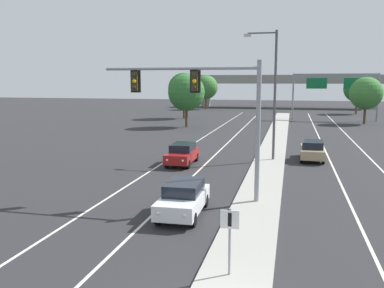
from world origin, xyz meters
TOP-DOWN VIEW (x-y plane):
  - median_island at (0.00, 18.00)m, footprint 2.40×110.00m
  - lane_stripe_oncoming_center at (-4.70, 25.00)m, footprint 0.14×100.00m
  - lane_stripe_receding_center at (4.70, 25.00)m, footprint 0.14×100.00m
  - edge_stripe_left at (-8.00, 25.00)m, footprint 0.14×100.00m
  - edge_stripe_right at (8.00, 25.00)m, footprint 0.14×100.00m
  - overhead_signal_mast at (-2.68, 11.63)m, footprint 8.30×0.44m
  - median_sign_post at (-0.19, 3.00)m, footprint 0.60×0.10m
  - street_lamp_median at (0.05, 23.75)m, footprint 2.58×0.28m
  - car_oncoming_white at (-3.28, 9.02)m, footprint 1.91×4.51m
  - car_oncoming_red at (-6.42, 20.83)m, footprint 1.89×4.50m
  - car_receding_tan at (3.30, 24.88)m, footprint 1.90×4.50m
  - highway_sign_gantry at (8.20, 61.53)m, footprint 13.28×0.42m
  - overpass_bridge at (0.00, 92.44)m, footprint 42.40×6.40m
  - tree_far_left_a at (-17.02, 82.08)m, footprint 5.19×5.19m
  - tree_far_left_c at (-12.44, 46.04)m, footprint 5.01×5.01m
  - tree_far_left_b at (-16.12, 58.99)m, footprint 5.30×5.30m
  - tree_far_right_c at (13.58, 75.94)m, footprint 5.10×5.10m
  - tree_far_right_b at (12.06, 56.27)m, footprint 4.76×4.76m

SIDE VIEW (x-z plane):
  - lane_stripe_oncoming_center at x=-4.70m, z-range 0.00..0.01m
  - lane_stripe_receding_center at x=4.70m, z-range 0.00..0.01m
  - edge_stripe_left at x=-8.00m, z-range 0.00..0.01m
  - edge_stripe_right at x=8.00m, z-range 0.00..0.01m
  - median_island at x=0.00m, z-range 0.00..0.15m
  - car_oncoming_white at x=-3.28m, z-range 0.03..1.61m
  - car_oncoming_red at x=-6.42m, z-range 0.03..1.61m
  - car_receding_tan at x=3.30m, z-range 0.03..1.61m
  - median_sign_post at x=-0.19m, z-range 0.49..2.69m
  - tree_far_right_b at x=12.06m, z-range 1.05..7.94m
  - tree_far_left_c at x=-12.44m, z-range 1.11..8.36m
  - tree_far_right_c at x=13.58m, z-range 1.13..8.50m
  - tree_far_left_a at x=-17.02m, z-range 1.15..8.65m
  - tree_far_left_b at x=-16.12m, z-range 1.17..8.84m
  - overhead_signal_mast at x=-2.68m, z-range 1.75..8.95m
  - overpass_bridge at x=0.00m, z-range 1.96..9.61m
  - street_lamp_median at x=0.05m, z-range 0.79..10.79m
  - highway_sign_gantry at x=8.20m, z-range 2.41..9.91m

